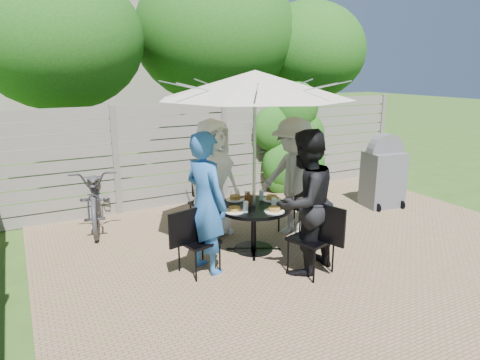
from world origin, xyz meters
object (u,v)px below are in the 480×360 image
bbq_grill (383,174)px  chair_right (298,215)px  patio_table (254,219)px  glass_left (246,207)px  bicycle (96,195)px  person_back (213,178)px  glass_front (274,203)px  chair_back (208,215)px  person_front (305,203)px  person_right (293,178)px  plate_front (274,210)px  plate_left (234,210)px  coffee_cup (247,196)px  umbrella (255,85)px  plate_right (272,198)px  glass_right (261,195)px  plate_back (235,198)px  chair_front (312,253)px  chair_left (198,254)px  syrup_jug (248,200)px  person_left (206,203)px

bbq_grill → chair_right: bearing=-161.8°
patio_table → glass_left: size_ratio=8.80×
chair_right → bicycle: bearing=-51.6°
person_back → glass_front: bearing=-84.5°
glass_left → glass_front: same height
chair_back → glass_left: (0.06, -1.10, 0.44)m
person_front → person_right: same height
plate_front → bicycle: (-1.81, 2.35, -0.18)m
plate_left → coffee_cup: bearing=42.2°
umbrella → plate_front: umbrella is taller
person_right → glass_front: (-0.62, -0.46, -0.16)m
chair_back → plate_left: size_ratio=3.56×
person_front → glass_front: bearing=-100.4°
glass_front → person_back: bearing=112.2°
chair_back → plate_right: bearing=27.8°
plate_left → glass_right: 0.63m
plate_right → person_front: bearing=-96.8°
umbrella → bbq_grill: umbrella is taller
plate_back → bicycle: (-1.60, 1.66, -0.18)m
person_front → glass_right: bearing=-105.5°
patio_table → bicycle: bicycle is taller
umbrella → bbq_grill: 3.46m
person_front → glass_left: (-0.46, 0.62, -0.16)m
patio_table → glass_left: 0.39m
umbrella → chair_front: (0.28, -0.93, -1.95)m
plate_front → glass_left: glass_left is taller
plate_back → plate_left: 0.51m
umbrella → glass_front: (0.17, -0.22, -1.51)m
person_back → bbq_grill: (3.23, -0.19, -0.27)m
person_front → plate_front: bearing=-90.0°
chair_left → plate_right: bearing=3.4°
person_back → plate_left: size_ratio=6.72×
chair_left → bicycle: bearing=95.7°
chair_back → glass_front: chair_back is taller
chair_back → chair_front: (0.55, -1.85, -0.00)m
chair_left → plate_left: bearing=3.3°
person_right → syrup_jug: bearing=-93.2°
umbrella → person_left: (-0.80, -0.24, -1.36)m
person_front → glass_front: person_front is taller
person_back → chair_right: person_back is taller
chair_back → plate_right: chair_back is taller
chair_left → person_left: size_ratio=0.49×
syrup_jug → person_front: bearing=-69.4°
person_right → plate_front: size_ratio=6.76×
patio_table → syrup_jug: size_ratio=7.70×
person_right → person_front: bearing=-45.0°
person_right → plate_left: size_ratio=6.76×
person_front → plate_back: 1.21m
person_left → glass_left: 0.60m
person_back → plate_left: person_back is taller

